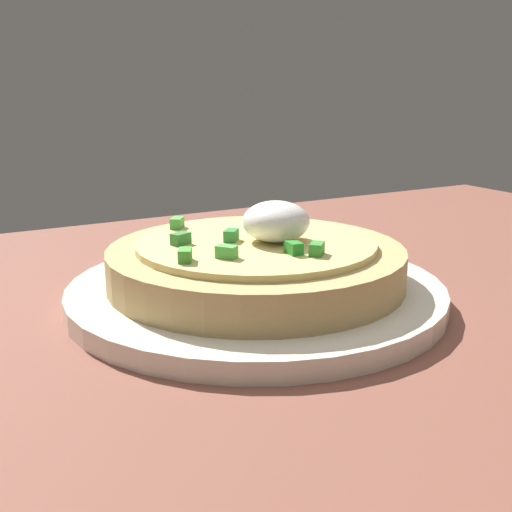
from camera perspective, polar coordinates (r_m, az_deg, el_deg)
name	(u,v)px	position (r cm, az deg, el deg)	size (l,w,h in cm)	color
dining_table	(343,331)	(44.39, 7.71, -6.61)	(100.02, 73.05, 2.29)	brown
plate	(256,292)	(45.92, 0.00, -3.25)	(26.64, 26.64, 1.41)	silver
pizza	(257,261)	(45.21, 0.07, -0.45)	(20.88, 20.88, 5.96)	tan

